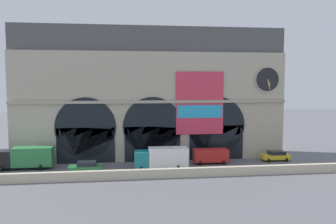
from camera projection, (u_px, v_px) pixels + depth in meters
name	position (u px, v px, depth m)	size (l,w,h in m)	color
ground_plane	(156.00, 169.00, 47.33)	(200.00, 200.00, 0.00)	slate
quay_parapet_wall	(158.00, 173.00, 42.92)	(90.00, 0.70, 1.20)	beige
station_building	(151.00, 95.00, 54.21)	(42.72, 6.12, 20.99)	#B2A891
box_truck_west	(27.00, 157.00, 47.42)	(7.50, 2.91, 3.12)	black
car_midwest	(86.00, 167.00, 45.38)	(4.40, 2.22, 1.55)	#2D7A42
box_truck_center	(162.00, 158.00, 46.99)	(7.50, 2.91, 3.12)	#19727A
van_mideast	(211.00, 155.00, 50.65)	(5.20, 2.48, 2.20)	red
car_east	(276.00, 156.00, 52.48)	(4.40, 2.22, 1.55)	gold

